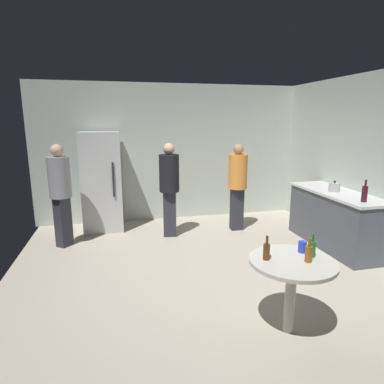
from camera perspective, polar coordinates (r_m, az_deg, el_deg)
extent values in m
cube|color=#B2A893|center=(4.51, 2.37, -14.56)|extent=(5.20, 5.20, 0.10)
cube|color=beige|center=(6.62, -3.64, 6.82)|extent=(5.32, 0.06, 2.70)
cube|color=beige|center=(5.40, 30.56, 3.84)|extent=(0.06, 5.20, 2.70)
cube|color=silver|center=(6.17, -15.52, 1.76)|extent=(0.70, 0.65, 1.80)
cube|color=#262628|center=(5.82, -13.62, 2.13)|extent=(0.03, 0.03, 0.60)
cube|color=#4C515B|center=(5.71, 23.74, -4.56)|extent=(0.60, 1.74, 0.86)
cube|color=silver|center=(5.61, 24.14, -0.15)|extent=(0.64, 1.78, 0.04)
cylinder|color=#B2B2B7|center=(5.58, 23.65, 0.78)|extent=(0.17, 0.17, 0.14)
sphere|color=black|center=(5.56, 23.73, 1.67)|extent=(0.04, 0.04, 0.04)
cone|color=#B2B2B7|center=(5.65, 24.60, 0.97)|extent=(0.09, 0.04, 0.06)
cylinder|color=#3F141E|center=(5.04, 27.97, -0.32)|extent=(0.08, 0.08, 0.22)
cylinder|color=#3F141E|center=(5.01, 28.15, 1.41)|extent=(0.03, 0.03, 0.09)
cylinder|color=beige|center=(3.38, 16.80, -17.32)|extent=(0.10, 0.10, 0.70)
cylinder|color=beige|center=(3.22, 17.21, -11.61)|extent=(0.80, 0.80, 0.03)
cylinder|color=#8C5919|center=(3.19, 19.71, -10.22)|extent=(0.06, 0.06, 0.15)
cylinder|color=#8C5919|center=(3.15, 19.87, -8.28)|extent=(0.02, 0.02, 0.08)
cylinder|color=#593314|center=(3.13, 12.90, -10.18)|extent=(0.06, 0.06, 0.15)
cylinder|color=#593314|center=(3.09, 13.01, -8.21)|extent=(0.02, 0.02, 0.08)
cylinder|color=#26662D|center=(3.32, 20.30, -9.36)|extent=(0.06, 0.06, 0.15)
cylinder|color=#26662D|center=(3.28, 20.45, -7.49)|extent=(0.02, 0.02, 0.08)
cylinder|color=blue|center=(3.40, 18.77, -9.08)|extent=(0.08, 0.08, 0.11)
cube|color=#2D2D38|center=(6.09, 7.84, -2.97)|extent=(0.23, 0.18, 0.78)
cylinder|color=orange|center=(5.94, 8.04, 3.57)|extent=(0.36, 0.36, 0.62)
sphere|color=tan|center=(5.89, 8.16, 7.44)|extent=(0.19, 0.19, 0.19)
cube|color=#2D2D38|center=(5.64, -21.63, -4.87)|extent=(0.27, 0.28, 0.81)
cylinder|color=gray|center=(5.48, -22.24, 2.41)|extent=(0.48, 0.48, 0.64)
sphere|color=#D8AD8C|center=(5.43, -22.60, 6.74)|extent=(0.19, 0.19, 0.19)
cube|color=#2D2D38|center=(5.71, -3.92, -3.82)|extent=(0.24, 0.20, 0.80)
cylinder|color=black|center=(5.55, -4.03, 3.31)|extent=(0.39, 0.39, 0.63)
sphere|color=#D8AD8C|center=(5.50, -4.09, 7.56)|extent=(0.19, 0.19, 0.19)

